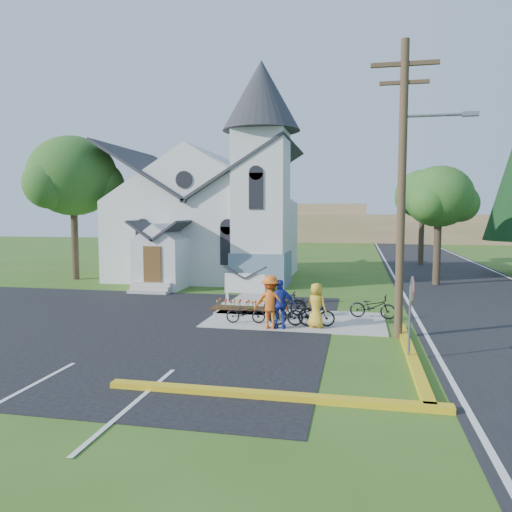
% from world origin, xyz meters
% --- Properties ---
extents(ground, '(120.00, 120.00, 0.00)m').
position_xyz_m(ground, '(0.00, 0.00, 0.00)').
color(ground, '#385F1B').
rests_on(ground, ground).
extents(parking_lot, '(20.00, 16.00, 0.02)m').
position_xyz_m(parking_lot, '(-7.00, -2.00, 0.01)').
color(parking_lot, black).
rests_on(parking_lot, ground).
extents(road, '(8.00, 90.00, 0.02)m').
position_xyz_m(road, '(10.00, 15.00, 0.01)').
color(road, black).
rests_on(road, ground).
extents(sidewalk, '(7.00, 4.00, 0.05)m').
position_xyz_m(sidewalk, '(1.50, 0.50, 0.03)').
color(sidewalk, '#A9A399').
rests_on(sidewalk, ground).
extents(church, '(12.35, 12.00, 13.00)m').
position_xyz_m(church, '(-5.48, 12.48, 5.25)').
color(church, white).
rests_on(church, ground).
extents(church_sign, '(2.20, 0.40, 1.70)m').
position_xyz_m(church_sign, '(-1.20, 3.20, 1.03)').
color(church_sign, '#A9A399').
rests_on(church_sign, ground).
extents(flower_bed, '(2.60, 1.10, 0.07)m').
position_xyz_m(flower_bed, '(-1.20, 2.30, 0.04)').
color(flower_bed, '#3D2210').
rests_on(flower_bed, ground).
extents(utility_pole, '(3.45, 0.28, 10.00)m').
position_xyz_m(utility_pole, '(5.36, -1.50, 5.40)').
color(utility_pole, '#413220').
rests_on(utility_pole, ground).
extents(stop_sign, '(0.11, 0.76, 2.48)m').
position_xyz_m(stop_sign, '(5.43, -4.20, 1.78)').
color(stop_sign, gray).
rests_on(stop_sign, ground).
extents(tree_lot_corner, '(5.60, 5.60, 9.15)m').
position_xyz_m(tree_lot_corner, '(-14.00, 10.00, 6.60)').
color(tree_lot_corner, '#3A2C1F').
rests_on(tree_lot_corner, ground).
extents(tree_road_near, '(4.00, 4.00, 7.05)m').
position_xyz_m(tree_road_near, '(8.50, 12.00, 5.21)').
color(tree_road_near, '#3A2C1F').
rests_on(tree_road_near, ground).
extents(tree_road_mid, '(4.40, 4.40, 7.80)m').
position_xyz_m(tree_road_mid, '(9.00, 24.00, 5.78)').
color(tree_road_mid, '#3A2C1F').
rests_on(tree_road_mid, ground).
extents(distant_hills, '(61.00, 10.00, 5.60)m').
position_xyz_m(distant_hills, '(3.36, 56.33, 2.17)').
color(distant_hills, olive).
rests_on(distant_hills, ground).
extents(cyclist_0, '(0.68, 0.59, 1.58)m').
position_xyz_m(cyclist_0, '(0.57, 0.54, 0.84)').
color(cyclist_0, '#B3E91B').
rests_on(cyclist_0, sidewalk).
extents(bike_0, '(1.56, 0.71, 0.79)m').
position_xyz_m(bike_0, '(-0.32, -0.55, 0.45)').
color(bike_0, black).
rests_on(bike_0, sidewalk).
extents(cyclist_1, '(0.92, 0.84, 1.55)m').
position_xyz_m(cyclist_1, '(0.57, 0.18, 0.82)').
color(cyclist_1, '#7AC725').
rests_on(cyclist_1, sidewalk).
extents(bike_1, '(1.80, 0.55, 1.08)m').
position_xyz_m(bike_1, '(0.97, 1.14, 0.59)').
color(bike_1, black).
rests_on(bike_1, sidewalk).
extents(cyclist_2, '(1.09, 0.50, 1.82)m').
position_xyz_m(cyclist_2, '(1.14, -1.20, 0.96)').
color(cyclist_2, '#202FA3').
rests_on(cyclist_2, sidewalk).
extents(bike_2, '(1.84, 0.78, 0.94)m').
position_xyz_m(bike_2, '(2.20, -0.56, 0.52)').
color(bike_2, black).
rests_on(bike_2, sidewalk).
extents(cyclist_3, '(1.28, 0.74, 1.96)m').
position_xyz_m(cyclist_3, '(0.77, -1.20, 1.03)').
color(cyclist_3, orange).
rests_on(cyclist_3, sidewalk).
extents(bike_3, '(1.85, 0.68, 1.09)m').
position_xyz_m(bike_3, '(1.52, -0.65, 0.59)').
color(bike_3, black).
rests_on(bike_3, sidewalk).
extents(cyclist_4, '(0.96, 0.82, 1.67)m').
position_xyz_m(cyclist_4, '(2.42, -0.76, 0.88)').
color(cyclist_4, gold).
rests_on(cyclist_4, sidewalk).
extents(bike_4, '(1.91, 0.92, 0.97)m').
position_xyz_m(bike_4, '(4.52, 1.31, 0.53)').
color(bike_4, black).
rests_on(bike_4, sidewalk).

